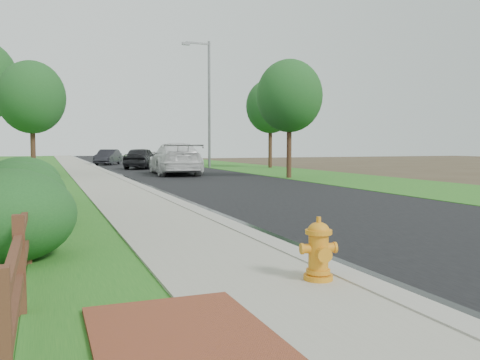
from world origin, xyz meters
name	(u,v)px	position (x,y,z in m)	size (l,w,h in m)	color
ground	(338,293)	(0.00, 0.00, 0.00)	(120.00, 120.00, 0.00)	#3D3221
road	(151,167)	(4.60, 35.00, 0.01)	(8.00, 90.00, 0.02)	black
curb	(97,168)	(0.40, 35.00, 0.06)	(0.40, 90.00, 0.12)	gray
wet_gutter	(101,168)	(0.75, 35.00, 0.02)	(0.50, 90.00, 0.00)	black
sidewalk	(79,168)	(-0.90, 35.00, 0.05)	(2.20, 90.00, 0.10)	gray
grass_strip	(52,169)	(-2.80, 35.00, 0.03)	(1.60, 90.00, 0.06)	#1C5B1A
verge_far	(232,166)	(11.50, 35.00, 0.02)	(6.00, 90.00, 0.04)	#1C5B1A
brick_patch	(185,343)	(-2.20, -1.00, 0.06)	(1.60, 2.40, 0.11)	brown
ranch_fence	(32,201)	(-3.60, 6.40, 0.62)	(0.12, 16.92, 1.10)	#442216
fire_hydrant	(319,251)	(-0.10, 0.30, 0.47)	(0.53, 0.43, 0.81)	orange
white_suv	(175,159)	(4.04, 24.77, 0.96)	(2.64, 6.48, 1.88)	silver
dark_car_mid	(142,158)	(3.47, 32.90, 0.82)	(1.88, 4.68, 1.59)	black
dark_car_far	(108,157)	(2.00, 41.57, 0.71)	(1.45, 4.17, 1.37)	black
streetlight	(207,97)	(8.52, 32.55, 5.52)	(2.25, 0.29, 9.75)	slate
boulder	(9,200)	(-4.21, 8.92, 0.41)	(1.23, 0.92, 0.82)	brown
shrub_b	(6,216)	(-3.90, 3.19, 0.73)	(2.10, 2.10, 1.47)	#19481B
shrub_c	(17,195)	(-3.90, 6.53, 0.74)	(2.05, 2.05, 1.48)	#19481B
shrub_d	(22,182)	(-3.95, 10.86, 0.73)	(2.15, 2.15, 1.47)	#19481B
tree_near_left	(32,97)	(-3.90, 24.75, 4.38)	(3.60, 3.60, 6.37)	#351F16
tree_near_right	(289,96)	(9.00, 19.33, 4.41)	(3.54, 3.54, 6.38)	#351F16
tree_mid_right	(270,106)	(13.00, 30.56, 4.75)	(3.77, 3.77, 6.84)	#351F16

